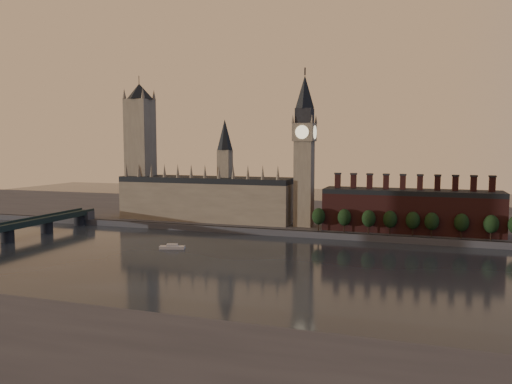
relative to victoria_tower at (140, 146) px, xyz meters
The scene contains 15 objects.
ground 176.40m from the victoria_tower, 43.78° to the right, with size 900.00×900.00×0.00m, color black.
north_bank 147.08m from the victoria_tower, 27.72° to the left, with size 900.00×182.00×4.00m.
palace_of_westminster 67.03m from the victoria_tower, ahead, with size 130.00×30.30×74.00m.
victoria_tower is the anchor object (origin of this frame).
big_ben 130.12m from the victoria_tower, ahead, with size 15.00×15.00×107.00m.
chimney_block 204.27m from the victoria_tower, ahead, with size 110.00×25.00×37.00m.
embankment_tree_0 152.09m from the victoria_tower, ahead, with size 8.60×8.60×14.88m.
embankment_tree_1 167.75m from the victoria_tower, ahead, with size 8.60×8.60×14.88m.
embankment_tree_2 182.38m from the victoria_tower, ahead, with size 8.60×8.60×14.88m.
embankment_tree_3 194.79m from the victoria_tower, ahead, with size 8.60×8.60×14.88m.
embankment_tree_4 207.87m from the victoria_tower, ahead, with size 8.60×8.60×14.88m.
embankment_tree_5 218.50m from the victoria_tower, ahead, with size 8.60×8.60×14.88m.
embankment_tree_6 234.80m from the victoria_tower, ahead, with size 8.60×8.60×14.88m.
embankment_tree_7 250.50m from the victoria_tower, ahead, with size 8.60×8.60×14.88m.
river_boat 125.26m from the victoria_tower, 49.98° to the right, with size 15.00×7.89×2.88m.
Camera 1 is at (86.05, -221.97, 59.07)m, focal length 35.00 mm.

